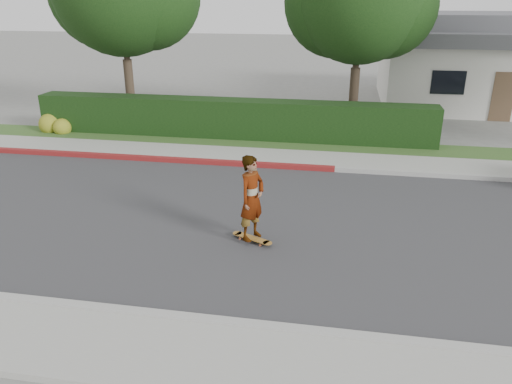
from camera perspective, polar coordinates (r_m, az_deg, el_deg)
ground at (r=11.96m, az=3.60°, el=-3.77°), size 120.00×120.00×0.00m
road at (r=11.96m, az=3.60°, el=-3.75°), size 60.00×8.00×0.01m
curb_near at (r=8.43m, az=0.23°, el=-15.19°), size 60.00×0.20×0.15m
sidewalk_near at (r=7.75m, az=-0.98°, el=-19.22°), size 60.00×1.60×0.12m
curb_far at (r=15.72m, az=5.35°, el=2.83°), size 60.00×0.20×0.15m
curb_red_section at (r=16.84m, az=-11.88°, el=3.75°), size 12.00×0.21×0.15m
sidewalk_far at (r=16.58m, az=5.62°, el=3.77°), size 60.00×1.60×0.12m
planting_strip at (r=18.11m, az=6.05°, el=5.27°), size 60.00×1.60×0.10m
hedge at (r=18.93m, az=-2.90°, el=8.28°), size 15.00×1.00×1.50m
flowering_shrub at (r=21.28m, az=-22.05°, el=7.08°), size 1.40×1.00×0.90m
tree_center at (r=19.93m, az=11.80°, el=20.62°), size 5.66×4.84×7.44m
house at (r=27.77m, az=25.01°, el=13.47°), size 10.60×8.60×4.30m
skateboard at (r=11.11m, az=-0.45°, el=-5.31°), size 1.02×0.62×0.10m
skateboarder at (r=10.70m, az=-0.47°, el=-0.69°), size 0.73×0.83×1.90m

